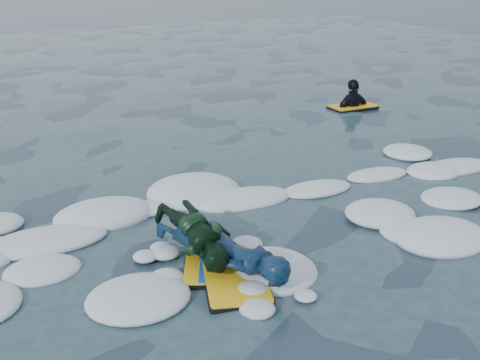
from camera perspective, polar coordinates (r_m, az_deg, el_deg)
name	(u,v)px	position (r m, az deg, el deg)	size (l,w,h in m)	color
ground	(289,253)	(6.59, 4.67, -6.87)	(120.00, 120.00, 0.00)	#152334
foam_band	(249,217)	(7.42, 0.84, -3.49)	(12.00, 3.10, 0.30)	white
prone_woman_unit	(226,253)	(6.09, -1.34, -6.92)	(1.18, 1.77, 0.43)	black
prone_child_unit	(201,238)	(6.31, -3.75, -5.50)	(0.79, 1.36, 0.52)	black
waiting_rider_unit	(352,114)	(12.74, 10.59, 6.18)	(1.00, 0.57, 1.47)	black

